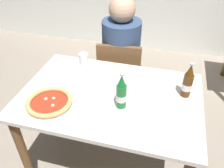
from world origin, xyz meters
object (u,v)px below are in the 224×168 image
(paper_cup, at_px, (84,59))
(pizza_margherita_near, at_px, (49,103))
(beer_bottle_center, at_px, (188,82))
(napkin_with_cutlery, at_px, (92,117))
(beer_bottle_left, at_px, (121,93))
(diner_seated, at_px, (121,64))
(dining_table_main, at_px, (110,107))
(chair_behind_table, at_px, (120,76))

(paper_cup, bearing_deg, pizza_margherita_near, -93.93)
(beer_bottle_center, distance_m, paper_cup, 0.81)
(napkin_with_cutlery, bearing_deg, beer_bottle_left, 44.43)
(napkin_with_cutlery, bearing_deg, diner_seated, 92.14)
(dining_table_main, relative_size, beer_bottle_center, 4.86)
(dining_table_main, xyz_separation_m, napkin_with_cutlery, (-0.05, -0.23, 0.12))
(chair_behind_table, distance_m, beer_bottle_center, 0.83)
(beer_bottle_left, bearing_deg, dining_table_main, 135.98)
(dining_table_main, xyz_separation_m, pizza_margherita_near, (-0.34, -0.20, 0.13))
(dining_table_main, relative_size, diner_seated, 0.99)
(beer_bottle_center, xyz_separation_m, paper_cup, (-0.79, 0.19, -0.06))
(dining_table_main, bearing_deg, pizza_margherita_near, -149.16)
(paper_cup, bearing_deg, beer_bottle_left, -45.54)
(diner_seated, distance_m, pizza_margherita_near, 0.92)
(chair_behind_table, height_order, paper_cup, chair_behind_table)
(pizza_margherita_near, distance_m, napkin_with_cutlery, 0.29)
(chair_behind_table, height_order, beer_bottle_left, beer_bottle_left)
(beer_bottle_center, height_order, napkin_with_cutlery, beer_bottle_center)
(pizza_margherita_near, bearing_deg, dining_table_main, 30.84)
(diner_seated, relative_size, pizza_margherita_near, 3.82)
(beer_bottle_center, xyz_separation_m, napkin_with_cutlery, (-0.53, -0.36, -0.10))
(dining_table_main, distance_m, beer_bottle_center, 0.54)
(napkin_with_cutlery, bearing_deg, paper_cup, 115.10)
(chair_behind_table, xyz_separation_m, paper_cup, (-0.23, -0.30, 0.32))
(pizza_margherita_near, relative_size, beer_bottle_center, 1.28)
(diner_seated, relative_size, beer_bottle_left, 4.89)
(dining_table_main, xyz_separation_m, beer_bottle_left, (0.10, -0.09, 0.22))
(dining_table_main, bearing_deg, paper_cup, 133.99)
(chair_behind_table, bearing_deg, diner_seated, -87.94)
(beer_bottle_center, height_order, paper_cup, beer_bottle_center)
(dining_table_main, relative_size, pizza_margherita_near, 3.79)
(dining_table_main, height_order, pizza_margherita_near, pizza_margherita_near)
(beer_bottle_center, relative_size, paper_cup, 2.60)
(diner_seated, bearing_deg, pizza_margherita_near, -106.71)
(napkin_with_cutlery, bearing_deg, beer_bottle_center, 34.07)
(diner_seated, bearing_deg, paper_cup, -122.84)
(dining_table_main, height_order, napkin_with_cutlery, napkin_with_cutlery)
(napkin_with_cutlery, bearing_deg, chair_behind_table, 91.83)
(pizza_margherita_near, height_order, paper_cup, paper_cup)
(paper_cup, bearing_deg, diner_seated, 57.16)
(dining_table_main, distance_m, diner_seated, 0.67)
(beer_bottle_center, bearing_deg, napkin_with_cutlery, -145.93)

